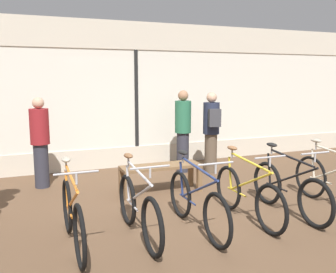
% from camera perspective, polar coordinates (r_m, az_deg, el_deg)
% --- Properties ---
extents(ground_plane, '(24.00, 24.00, 0.00)m').
position_cam_1_polar(ground_plane, '(5.71, 5.33, -11.52)').
color(ground_plane, brown).
extents(shop_back_wall, '(12.00, 0.08, 3.20)m').
position_cam_1_polar(shop_back_wall, '(8.44, -4.90, 6.51)').
color(shop_back_wall, beige).
rests_on(shop_back_wall, ground_plane).
extents(bicycle_far_left, '(0.46, 1.73, 1.03)m').
position_cam_1_polar(bicycle_far_left, '(4.62, -14.36, -11.64)').
color(bicycle_far_left, black).
rests_on(bicycle_far_left, ground_plane).
extents(bicycle_left, '(0.46, 1.71, 1.03)m').
position_cam_1_polar(bicycle_left, '(4.74, -4.55, -10.96)').
color(bicycle_left, black).
rests_on(bicycle_left, ground_plane).
extents(bicycle_center_left, '(0.46, 1.75, 1.02)m').
position_cam_1_polar(bicycle_center_left, '(4.97, 4.35, -10.06)').
color(bicycle_center_left, black).
rests_on(bicycle_center_left, ground_plane).
extents(bicycle_center_right, '(0.46, 1.71, 1.02)m').
position_cam_1_polar(bicycle_center_right, '(5.41, 11.97, -8.67)').
color(bicycle_center_right, black).
rests_on(bicycle_center_right, ground_plane).
extents(bicycle_right, '(0.46, 1.73, 1.02)m').
position_cam_1_polar(bicycle_right, '(5.79, 17.90, -7.72)').
color(bicycle_right, black).
rests_on(bicycle_right, ground_plane).
extents(bicycle_far_right, '(0.46, 1.71, 1.03)m').
position_cam_1_polar(bicycle_far_right, '(6.37, 23.90, -6.40)').
color(bicycle_far_right, black).
rests_on(bicycle_far_right, ground_plane).
extents(display_bench, '(1.40, 0.44, 0.50)m').
position_cam_1_polar(display_bench, '(6.51, -1.10, -5.15)').
color(display_bench, brown).
rests_on(display_bench, ground_plane).
extents(customer_near_rack, '(0.46, 0.46, 1.73)m').
position_cam_1_polar(customer_near_rack, '(7.90, 2.29, 1.10)').
color(customer_near_rack, '#2D2D38').
rests_on(customer_near_rack, ground_plane).
extents(customer_by_window, '(0.36, 0.36, 1.65)m').
position_cam_1_polar(customer_by_window, '(7.14, -18.91, -0.61)').
color(customer_by_window, '#2D2D38').
rests_on(customer_by_window, ground_plane).
extents(customer_mid_floor, '(0.41, 0.53, 1.70)m').
position_cam_1_polar(customer_mid_floor, '(7.87, 6.62, 1.04)').
color(customer_mid_floor, brown).
rests_on(customer_mid_floor, ground_plane).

